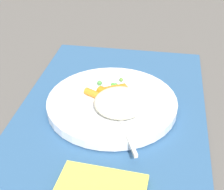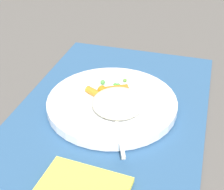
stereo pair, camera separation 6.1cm
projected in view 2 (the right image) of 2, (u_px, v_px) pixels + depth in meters
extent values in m
plane|color=#565451|center=(112.00, 109.00, 0.64)|extent=(2.40, 2.40, 0.00)
cube|color=#2D5684|center=(112.00, 108.00, 0.64)|extent=(0.51, 0.35, 0.01)
cylinder|color=white|center=(112.00, 103.00, 0.63)|extent=(0.24, 0.24, 0.02)
ellipsoid|color=beige|center=(118.00, 103.00, 0.59)|extent=(0.09, 0.09, 0.03)
cylinder|color=orange|center=(118.00, 92.00, 0.63)|extent=(0.04, 0.04, 0.02)
cylinder|color=orange|center=(107.00, 96.00, 0.62)|extent=(0.04, 0.05, 0.02)
cylinder|color=orange|center=(115.00, 88.00, 0.64)|extent=(0.03, 0.05, 0.01)
cylinder|color=orange|center=(96.00, 95.00, 0.62)|extent=(0.03, 0.05, 0.01)
sphere|color=#4B983B|center=(105.00, 102.00, 0.61)|extent=(0.01, 0.01, 0.01)
sphere|color=#4D9A45|center=(103.00, 82.00, 0.67)|extent=(0.01, 0.01, 0.01)
sphere|color=green|center=(116.00, 85.00, 0.66)|extent=(0.01, 0.01, 0.01)
sphere|color=#599F31|center=(105.00, 92.00, 0.64)|extent=(0.01, 0.01, 0.01)
sphere|color=#3E8C32|center=(101.00, 91.00, 0.64)|extent=(0.01, 0.01, 0.01)
sphere|color=#5A9946|center=(89.00, 89.00, 0.65)|extent=(0.01, 0.01, 0.01)
sphere|color=#5A8D32|center=(125.00, 80.00, 0.67)|extent=(0.01, 0.01, 0.01)
sphere|color=#4C9836|center=(123.00, 102.00, 0.61)|extent=(0.01, 0.01, 0.01)
sphere|color=green|center=(115.00, 85.00, 0.66)|extent=(0.01, 0.01, 0.01)
cube|color=silver|center=(110.00, 90.00, 0.64)|extent=(0.05, 0.03, 0.01)
cube|color=silver|center=(117.00, 124.00, 0.56)|extent=(0.15, 0.07, 0.01)
cube|color=#EAE54C|center=(83.00, 188.00, 0.47)|extent=(0.09, 0.13, 0.01)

